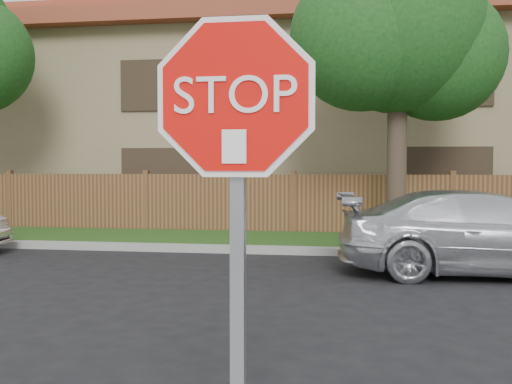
# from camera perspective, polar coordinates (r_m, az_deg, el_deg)

# --- Properties ---
(far_curb) EXTENTS (70.00, 0.30, 0.15)m
(far_curb) POSITION_cam_1_polar(r_m,az_deg,el_deg) (12.49, 2.16, -5.56)
(far_curb) COLOR gray
(far_curb) RESTS_ON ground
(grass_strip) EXTENTS (70.00, 3.00, 0.12)m
(grass_strip) POSITION_cam_1_polar(r_m,az_deg,el_deg) (14.12, 2.95, -4.67)
(grass_strip) COLOR #1E4714
(grass_strip) RESTS_ON ground
(fence) EXTENTS (70.00, 0.12, 1.60)m
(fence) POSITION_cam_1_polar(r_m,az_deg,el_deg) (15.64, 3.57, -1.24)
(fence) COLOR #502E1C
(fence) RESTS_ON ground
(apartment_building) EXTENTS (35.20, 9.20, 7.20)m
(apartment_building) POSITION_cam_1_polar(r_m,az_deg,el_deg) (21.25, 5.01, 7.13)
(apartment_building) COLOR #8C7C57
(apartment_building) RESTS_ON ground
(tree_mid) EXTENTS (4.80, 3.90, 7.35)m
(tree_mid) POSITION_cam_1_polar(r_m,az_deg,el_deg) (14.07, 13.51, 14.96)
(tree_mid) COLOR #382B21
(tree_mid) RESTS_ON ground
(stop_sign) EXTENTS (1.01, 0.13, 2.55)m
(stop_sign) POSITION_cam_1_polar(r_m,az_deg,el_deg) (2.70, -1.92, 2.19)
(stop_sign) COLOR gray
(stop_sign) RESTS_ON sidewalk_near
(sedan_right) EXTENTS (5.00, 2.32, 1.42)m
(sedan_right) POSITION_cam_1_polar(r_m,az_deg,el_deg) (10.72, 20.97, -3.67)
(sedan_right) COLOR silver
(sedan_right) RESTS_ON ground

